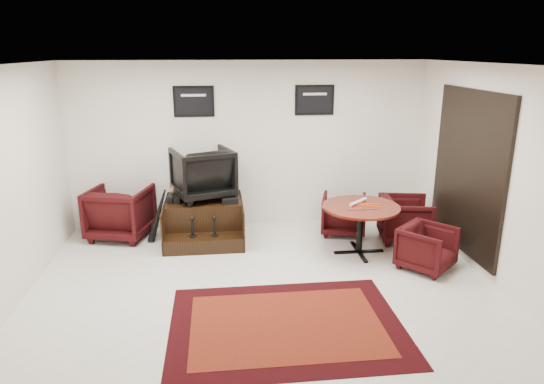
{
  "coord_description": "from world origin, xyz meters",
  "views": [
    {
      "loc": [
        -0.54,
        -5.59,
        2.97
      ],
      "look_at": [
        0.2,
        0.9,
        1.04
      ],
      "focal_mm": 32.0,
      "sensor_mm": 36.0,
      "label": 1
    }
  ],
  "objects": [
    {
      "name": "umbrella_hooked",
      "position": [
        -1.53,
        1.98,
        0.42
      ],
      "size": [
        0.31,
        0.12,
        0.84
      ],
      "primitive_type": null,
      "color": "black",
      "rests_on": "ground"
    },
    {
      "name": "table_clutter",
      "position": [
        1.6,
        0.99,
        0.75
      ],
      "size": [
        0.56,
        0.37,
        0.01
      ],
      "color": "#FC570E",
      "rests_on": "meeting_table"
    },
    {
      "name": "polish_kit",
      "position": [
        -0.37,
        1.71,
        0.68
      ],
      "size": [
        0.26,
        0.19,
        0.09
      ],
      "primitive_type": "cube",
      "rotation": [
        0.0,
        0.0,
        0.06
      ],
      "color": "black",
      "rests_on": "shine_podium"
    },
    {
      "name": "table_chair_corner",
      "position": [
        2.31,
        0.37,
        0.34
      ],
      "size": [
        0.91,
        0.91,
        0.68
      ],
      "primitive_type": "imported",
      "rotation": [
        0.0,
        0.0,
        0.73
      ],
      "color": "black",
      "rests_on": "ground"
    },
    {
      "name": "shine_podium",
      "position": [
        -0.79,
        1.92,
        0.29
      ],
      "size": [
        1.24,
        1.27,
        0.64
      ],
      "color": "black",
      "rests_on": "ground"
    },
    {
      "name": "area_rug",
      "position": [
        0.16,
        -0.86,
        0.01
      ],
      "size": [
        2.59,
        1.94,
        0.01
      ],
      "color": "black",
      "rests_on": "ground"
    },
    {
      "name": "meeting_table",
      "position": [
        1.54,
        1.01,
        0.66
      ],
      "size": [
        1.14,
        1.14,
        0.75
      ],
      "color": "#420D09",
      "rests_on": "ground"
    },
    {
      "name": "paper_roll",
      "position": [
        1.53,
        1.13,
        0.77
      ],
      "size": [
        0.35,
        0.32,
        0.05
      ],
      "primitive_type": "cylinder",
      "rotation": [
        0.0,
        1.57,
        0.72
      ],
      "color": "silver",
      "rests_on": "meeting_table"
    },
    {
      "name": "table_chair_window",
      "position": [
        2.41,
        1.41,
        0.39
      ],
      "size": [
        0.84,
        0.88,
        0.79
      ],
      "primitive_type": "imported",
      "rotation": [
        0.0,
        0.0,
        1.39
      ],
      "color": "black",
      "rests_on": "ground"
    },
    {
      "name": "room_shell",
      "position": [
        0.41,
        0.12,
        1.79
      ],
      "size": [
        6.02,
        5.02,
        2.81
      ],
      "color": "white",
      "rests_on": "ground"
    },
    {
      "name": "armchair_side",
      "position": [
        -2.15,
        2.1,
        0.46
      ],
      "size": [
        1.09,
        1.05,
        0.93
      ],
      "primitive_type": "imported",
      "rotation": [
        0.0,
        0.0,
        2.88
      ],
      "color": "black",
      "rests_on": "ground"
    },
    {
      "name": "shoes_pair",
      "position": [
        -1.22,
        1.9,
        0.69
      ],
      "size": [
        0.31,
        0.35,
        0.11
      ],
      "color": "black",
      "rests_on": "shine_podium"
    },
    {
      "name": "table_chair_back",
      "position": [
        1.51,
        1.84,
        0.36
      ],
      "size": [
        0.86,
        0.83,
        0.72
      ],
      "primitive_type": "imported",
      "rotation": [
        0.0,
        0.0,
        2.86
      ],
      "color": "black",
      "rests_on": "ground"
    },
    {
      "name": "umbrella_black",
      "position": [
        -1.51,
        1.8,
        0.45
      ],
      "size": [
        0.34,
        0.13,
        0.9
      ],
      "primitive_type": null,
      "color": "black",
      "rests_on": "ground"
    },
    {
      "name": "ground",
      "position": [
        0.0,
        0.0,
        0.0
      ],
      "size": [
        6.0,
        6.0,
        0.0
      ],
      "primitive_type": "plane",
      "color": "silver",
      "rests_on": "ground"
    },
    {
      "name": "shine_chair",
      "position": [
        -0.79,
        2.05,
        1.09
      ],
      "size": [
        1.1,
        1.07,
        0.91
      ],
      "primitive_type": "imported",
      "rotation": [
        0.0,
        0.0,
        3.47
      ],
      "color": "black",
      "rests_on": "shine_podium"
    }
  ]
}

